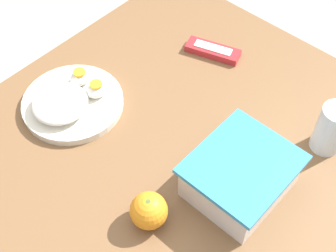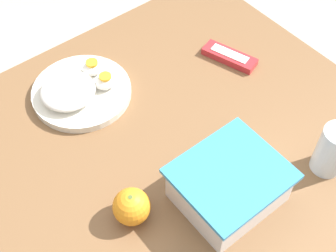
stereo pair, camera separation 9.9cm
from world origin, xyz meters
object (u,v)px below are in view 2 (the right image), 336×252
Objects in this scene: food_container at (229,187)px; rice_plate at (79,90)px; candy_bar at (229,57)px; drinking_glass at (332,150)px; orange_fruit at (132,207)px.

food_container is 0.86× the size of rice_plate.
drinking_glass is at bearing 80.10° from candy_bar.
food_container is 2.75× the size of orange_fruit.
candy_bar is at bearing 160.41° from rice_plate.
orange_fruit is at bearing 24.45° from candy_bar.
orange_fruit reaches higher than rice_plate.
candy_bar is (-0.36, 0.13, -0.01)m from rice_plate.
candy_bar is (-0.44, -0.20, -0.03)m from orange_fruit.
rice_plate is at bearing -58.64° from drinking_glass.
rice_plate is 0.38m from candy_bar.
orange_fruit is 0.50× the size of candy_bar.
rice_plate is at bearing -104.45° from orange_fruit.
drinking_glass is at bearing 121.36° from rice_plate.
drinking_glass is at bearing 160.97° from food_container.
candy_bar is at bearing -155.55° from orange_fruit.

